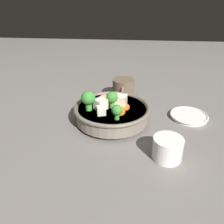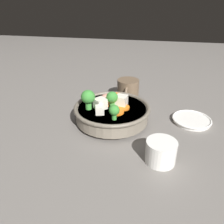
{
  "view_description": "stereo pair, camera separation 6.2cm",
  "coord_description": "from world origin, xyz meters",
  "px_view_note": "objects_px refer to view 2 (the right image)",
  "views": [
    {
      "loc": [
        0.61,
        0.06,
        0.36
      ],
      "look_at": [
        0.0,
        0.0,
        0.03
      ],
      "focal_mm": 35.0,
      "sensor_mm": 36.0,
      "label": 1
    },
    {
      "loc": [
        0.6,
        0.13,
        0.36
      ],
      "look_at": [
        0.0,
        0.0,
        0.03
      ],
      "focal_mm": 35.0,
      "sensor_mm": 36.0,
      "label": 2
    }
  ],
  "objects_px": {
    "side_saucer": "(192,120)",
    "dark_mug": "(128,90)",
    "tea_cup": "(161,151)",
    "stirfry_bowl": "(112,111)"
  },
  "relations": [
    {
      "from": "stirfry_bowl",
      "to": "side_saucer",
      "type": "height_order",
      "value": "stirfry_bowl"
    },
    {
      "from": "side_saucer",
      "to": "dark_mug",
      "type": "distance_m",
      "value": 0.27
    },
    {
      "from": "stirfry_bowl",
      "to": "tea_cup",
      "type": "xyz_separation_m",
      "value": [
        0.16,
        0.16,
        -0.01
      ]
    },
    {
      "from": "side_saucer",
      "to": "dark_mug",
      "type": "height_order",
      "value": "dark_mug"
    },
    {
      "from": "tea_cup",
      "to": "dark_mug",
      "type": "bearing_deg",
      "value": -159.5
    },
    {
      "from": "tea_cup",
      "to": "dark_mug",
      "type": "height_order",
      "value": "dark_mug"
    },
    {
      "from": "stirfry_bowl",
      "to": "dark_mug",
      "type": "xyz_separation_m",
      "value": [
        -0.19,
        0.03,
        0.0
      ]
    },
    {
      "from": "dark_mug",
      "to": "tea_cup",
      "type": "bearing_deg",
      "value": 20.5
    },
    {
      "from": "stirfry_bowl",
      "to": "dark_mug",
      "type": "distance_m",
      "value": 0.19
    },
    {
      "from": "stirfry_bowl",
      "to": "side_saucer",
      "type": "distance_m",
      "value": 0.26
    }
  ]
}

